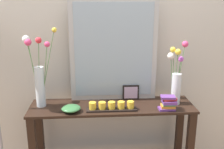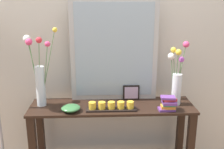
{
  "view_description": "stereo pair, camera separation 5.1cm",
  "coord_description": "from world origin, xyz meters",
  "px_view_note": "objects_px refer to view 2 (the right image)",
  "views": [
    {
      "loc": [
        -0.14,
        -2.02,
        1.66
      ],
      "look_at": [
        0.0,
        0.0,
        1.08
      ],
      "focal_mm": 42.91,
      "sensor_mm": 36.0,
      "label": 1
    },
    {
      "loc": [
        -0.09,
        -2.02,
        1.66
      ],
      "look_at": [
        0.0,
        0.0,
        1.08
      ],
      "focal_mm": 42.91,
      "sensor_mm": 36.0,
      "label": 2
    }
  ],
  "objects_px": {
    "console_table": "(112,139)",
    "book_stack": "(168,103)",
    "candle_tray": "(111,107)",
    "picture_frame_small": "(131,93)",
    "tall_vase_left": "(39,74)",
    "decorative_bowl": "(71,108)",
    "mirror_leaning": "(114,50)",
    "vase_right": "(177,79)"
  },
  "relations": [
    {
      "from": "picture_frame_small",
      "to": "book_stack",
      "type": "height_order",
      "value": "picture_frame_small"
    },
    {
      "from": "candle_tray",
      "to": "picture_frame_small",
      "type": "height_order",
      "value": "picture_frame_small"
    },
    {
      "from": "candle_tray",
      "to": "picture_frame_small",
      "type": "bearing_deg",
      "value": 49.67
    },
    {
      "from": "vase_right",
      "to": "picture_frame_small",
      "type": "relative_size",
      "value": 3.65
    },
    {
      "from": "console_table",
      "to": "picture_frame_small",
      "type": "xyz_separation_m",
      "value": [
        0.17,
        0.12,
        0.37
      ]
    },
    {
      "from": "vase_right",
      "to": "candle_tray",
      "type": "xyz_separation_m",
      "value": [
        -0.53,
        -0.1,
        -0.19
      ]
    },
    {
      "from": "console_table",
      "to": "tall_vase_left",
      "type": "bearing_deg",
      "value": 175.54
    },
    {
      "from": "tall_vase_left",
      "to": "candle_tray",
      "type": "relative_size",
      "value": 1.58
    },
    {
      "from": "vase_right",
      "to": "picture_frame_small",
      "type": "height_order",
      "value": "vase_right"
    },
    {
      "from": "mirror_leaning",
      "to": "candle_tray",
      "type": "height_order",
      "value": "mirror_leaning"
    },
    {
      "from": "console_table",
      "to": "candle_tray",
      "type": "relative_size",
      "value": 3.39
    },
    {
      "from": "mirror_leaning",
      "to": "tall_vase_left",
      "type": "distance_m",
      "value": 0.63
    },
    {
      "from": "console_table",
      "to": "book_stack",
      "type": "distance_m",
      "value": 0.58
    },
    {
      "from": "vase_right",
      "to": "book_stack",
      "type": "relative_size",
      "value": 3.66
    },
    {
      "from": "candle_tray",
      "to": "book_stack",
      "type": "distance_m",
      "value": 0.44
    },
    {
      "from": "picture_frame_small",
      "to": "decorative_bowl",
      "type": "distance_m",
      "value": 0.54
    },
    {
      "from": "vase_right",
      "to": "picture_frame_small",
      "type": "distance_m",
      "value": 0.4
    },
    {
      "from": "tall_vase_left",
      "to": "candle_tray",
      "type": "distance_m",
      "value": 0.63
    },
    {
      "from": "console_table",
      "to": "mirror_leaning",
      "type": "xyz_separation_m",
      "value": [
        0.02,
        0.15,
        0.74
      ]
    },
    {
      "from": "picture_frame_small",
      "to": "decorative_bowl",
      "type": "height_order",
      "value": "picture_frame_small"
    },
    {
      "from": "tall_vase_left",
      "to": "decorative_bowl",
      "type": "xyz_separation_m",
      "value": [
        0.26,
        -0.15,
        -0.23
      ]
    },
    {
      "from": "tall_vase_left",
      "to": "picture_frame_small",
      "type": "relative_size",
      "value": 4.47
    },
    {
      "from": "tall_vase_left",
      "to": "vase_right",
      "type": "distance_m",
      "value": 1.1
    },
    {
      "from": "console_table",
      "to": "mirror_leaning",
      "type": "distance_m",
      "value": 0.75
    },
    {
      "from": "tall_vase_left",
      "to": "mirror_leaning",
      "type": "bearing_deg",
      "value": 9.6
    },
    {
      "from": "picture_frame_small",
      "to": "decorative_bowl",
      "type": "bearing_deg",
      "value": -155.66
    },
    {
      "from": "picture_frame_small",
      "to": "console_table",
      "type": "bearing_deg",
      "value": -144.56
    },
    {
      "from": "console_table",
      "to": "book_stack",
      "type": "bearing_deg",
      "value": -15.08
    },
    {
      "from": "candle_tray",
      "to": "book_stack",
      "type": "xyz_separation_m",
      "value": [
        0.44,
        -0.03,
        0.03
      ]
    },
    {
      "from": "tall_vase_left",
      "to": "book_stack",
      "type": "distance_m",
      "value": 1.04
    },
    {
      "from": "vase_right",
      "to": "decorative_bowl",
      "type": "xyz_separation_m",
      "value": [
        -0.85,
        -0.12,
        -0.19
      ]
    },
    {
      "from": "console_table",
      "to": "tall_vase_left",
      "type": "distance_m",
      "value": 0.81
    },
    {
      "from": "vase_right",
      "to": "candle_tray",
      "type": "bearing_deg",
      "value": -168.92
    },
    {
      "from": "decorative_bowl",
      "to": "book_stack",
      "type": "distance_m",
      "value": 0.75
    },
    {
      "from": "mirror_leaning",
      "to": "candle_tray",
      "type": "bearing_deg",
      "value": -98.13
    },
    {
      "from": "console_table",
      "to": "picture_frame_small",
      "type": "height_order",
      "value": "picture_frame_small"
    },
    {
      "from": "console_table",
      "to": "book_stack",
      "type": "xyz_separation_m",
      "value": [
        0.43,
        -0.12,
        0.37
      ]
    },
    {
      "from": "candle_tray",
      "to": "picture_frame_small",
      "type": "distance_m",
      "value": 0.28
    },
    {
      "from": "console_table",
      "to": "candle_tray",
      "type": "height_order",
      "value": "candle_tray"
    },
    {
      "from": "decorative_bowl",
      "to": "book_stack",
      "type": "relative_size",
      "value": 1.06
    },
    {
      "from": "console_table",
      "to": "picture_frame_small",
      "type": "relative_size",
      "value": 9.58
    },
    {
      "from": "tall_vase_left",
      "to": "book_stack",
      "type": "height_order",
      "value": "tall_vase_left"
    }
  ]
}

